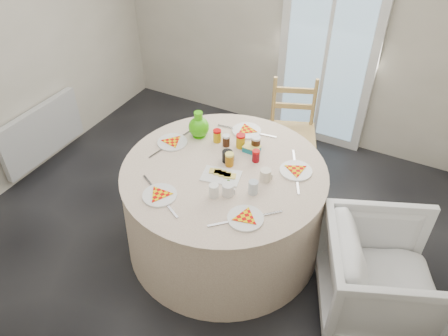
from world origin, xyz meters
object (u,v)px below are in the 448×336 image
at_px(radiator, 42,133).
at_px(table, 224,208).
at_px(wooden_chair, 291,136).
at_px(green_pitcher, 199,127).
at_px(armchair, 383,275).

distance_m(radiator, table, 2.14).
bearing_deg(table, radiator, 177.32).
height_order(wooden_chair, green_pitcher, green_pitcher).
distance_m(wooden_chair, armchair, 1.64).
relative_size(wooden_chair, armchair, 1.22).
xyz_separation_m(table, armchair, (1.30, -0.08, 0.02)).
bearing_deg(radiator, wooden_chair, 23.51).
bearing_deg(green_pitcher, radiator, 172.37).
xyz_separation_m(table, green_pitcher, (-0.39, 0.30, 0.49)).
bearing_deg(wooden_chair, armchair, -67.52).
distance_m(radiator, green_pitcher, 1.82).
height_order(table, armchair, armchair).
height_order(table, wooden_chair, wooden_chair).
distance_m(table, armchair, 1.30).
bearing_deg(radiator, green_pitcher, 6.50).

